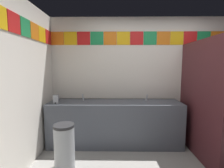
{
  "coord_description": "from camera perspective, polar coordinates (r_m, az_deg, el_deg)",
  "views": [
    {
      "loc": [
        -0.72,
        -1.9,
        1.54
      ],
      "look_at": [
        -0.76,
        0.92,
        1.23
      ],
      "focal_mm": 26.43,
      "sensor_mm": 36.0,
      "label": 1
    }
  ],
  "objects": [
    {
      "name": "wall_back",
      "position": [
        3.54,
        12.54,
        1.76
      ],
      "size": [
        4.03,
        0.09,
        2.51
      ],
      "color": "silver",
      "rests_on": "ground_plane"
    },
    {
      "name": "wall_side",
      "position": [
        2.33,
        -34.08,
        -1.55
      ],
      "size": [
        0.09,
        3.04,
        2.51
      ],
      "color": "silver",
      "rests_on": "ground_plane"
    },
    {
      "name": "vanity_counter",
      "position": [
        3.31,
        0.97,
        -13.18
      ],
      "size": [
        2.51,
        0.6,
        0.85
      ],
      "color": "#4C515B",
      "rests_on": "ground_plane"
    },
    {
      "name": "faucet_left",
      "position": [
        3.33,
        -9.94,
        -4.78
      ],
      "size": [
        0.04,
        0.1,
        0.14
      ],
      "color": "silver",
      "rests_on": "vanity_counter"
    },
    {
      "name": "faucet_right",
      "position": [
        3.33,
        11.88,
        -4.81
      ],
      "size": [
        0.04,
        0.1,
        0.14
      ],
      "color": "silver",
      "rests_on": "vanity_counter"
    },
    {
      "name": "soap_dispenser",
      "position": [
        3.18,
        -18.78,
        -5.06
      ],
      "size": [
        0.09,
        0.09,
        0.16
      ],
      "color": "gray",
      "rests_on": "vanity_counter"
    },
    {
      "name": "stall_divider",
      "position": [
        3.0,
        32.67,
        -5.44
      ],
      "size": [
        0.92,
        1.36,
        1.96
      ],
      "color": "#471E23",
      "rests_on": "ground_plane"
    },
    {
      "name": "toilet",
      "position": [
        3.8,
        33.64,
        -13.69
      ],
      "size": [
        0.39,
        0.49,
        0.74
      ],
      "color": "white",
      "rests_on": "ground_plane"
    },
    {
      "name": "trash_bin",
      "position": [
        2.72,
        -16.13,
        -20.09
      ],
      "size": [
        0.31,
        0.31,
        0.68
      ],
      "color": "#999EA3",
      "rests_on": "ground_plane"
    }
  ]
}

